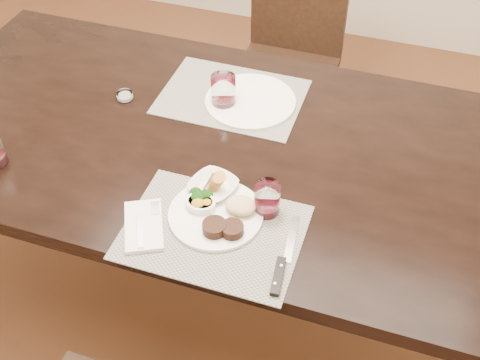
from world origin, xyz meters
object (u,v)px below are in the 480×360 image
(steak_knife, at_px, (281,267))
(chair_far, at_px, (290,50))
(dinner_plate, at_px, (220,214))
(wine_glass_near, at_px, (267,200))
(far_plate, at_px, (250,101))
(cracker_bowl, at_px, (213,186))

(steak_knife, bearing_deg, chair_far, 97.32)
(dinner_plate, bearing_deg, wine_glass_near, 14.83)
(dinner_plate, xyz_separation_m, wine_glass_near, (0.11, 0.06, 0.03))
(dinner_plate, height_order, far_plate, dinner_plate)
(steak_knife, height_order, wine_glass_near, wine_glass_near)
(steak_knife, relative_size, far_plate, 0.90)
(dinner_plate, height_order, cracker_bowl, cracker_bowl)
(chair_far, height_order, dinner_plate, chair_far)
(chair_far, xyz_separation_m, cracker_bowl, (0.07, -1.14, 0.27))
(wine_glass_near, bearing_deg, cracker_bowl, 170.91)
(chair_far, height_order, wine_glass_near, chair_far)
(cracker_bowl, relative_size, wine_glass_near, 1.64)
(cracker_bowl, xyz_separation_m, wine_glass_near, (0.16, -0.03, 0.03))
(chair_far, distance_m, cracker_bowl, 1.18)
(steak_knife, distance_m, far_plate, 0.67)
(cracker_bowl, height_order, far_plate, cracker_bowl)
(dinner_plate, bearing_deg, far_plate, 83.76)
(cracker_bowl, bearing_deg, dinner_plate, -60.41)
(chair_far, height_order, far_plate, chair_far)
(dinner_plate, xyz_separation_m, steak_knife, (0.20, -0.11, -0.01))
(cracker_bowl, bearing_deg, steak_knife, -38.25)
(far_plate, bearing_deg, chair_far, 93.63)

